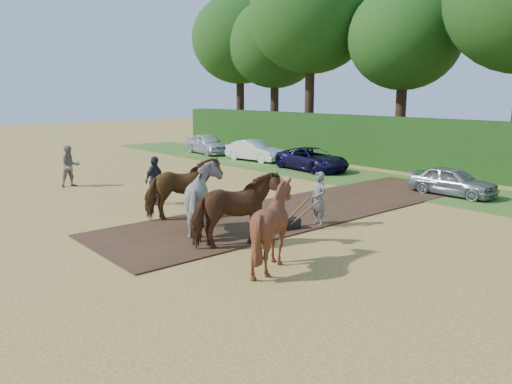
% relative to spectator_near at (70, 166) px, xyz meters
% --- Properties ---
extents(ground, '(120.00, 120.00, 0.00)m').
position_rel_spectator_near_xyz_m(ground, '(9.09, -1.67, -0.98)').
color(ground, gold).
rests_on(ground, ground).
extents(earth_strip, '(4.50, 17.00, 0.05)m').
position_rel_spectator_near_xyz_m(earth_strip, '(10.59, 5.33, -0.95)').
color(earth_strip, '#472D1C').
rests_on(earth_strip, ground).
extents(grass_verge, '(50.00, 5.00, 0.03)m').
position_rel_spectator_near_xyz_m(grass_verge, '(9.09, 12.33, -0.96)').
color(grass_verge, '#38601E').
rests_on(grass_verge, ground).
extents(hedgerow, '(46.00, 1.60, 3.00)m').
position_rel_spectator_near_xyz_m(hedgerow, '(9.09, 16.83, 0.52)').
color(hedgerow, '#14380F').
rests_on(hedgerow, ground).
extents(spectator_near, '(0.78, 0.98, 1.96)m').
position_rel_spectator_near_xyz_m(spectator_near, '(0.00, 0.00, 0.00)').
color(spectator_near, '#B8A590').
rests_on(spectator_near, ground).
extents(spectator_far, '(0.91, 1.23, 1.95)m').
position_rel_spectator_near_xyz_m(spectator_far, '(6.03, 1.19, -0.01)').
color(spectator_far, '#262933').
rests_on(spectator_far, ground).
extents(plough_team, '(7.61, 5.35, 2.21)m').
position_rel_spectator_near_xyz_m(plough_team, '(11.75, 0.37, 0.12)').
color(plough_team, brown).
rests_on(plough_team, ground).
extents(parked_cars, '(35.77, 2.64, 1.49)m').
position_rel_spectator_near_xyz_m(parked_cars, '(10.33, 12.40, -0.28)').
color(parked_cars, silver).
rests_on(parked_cars, ground).
extents(treeline, '(48.70, 10.60, 14.21)m').
position_rel_spectator_near_xyz_m(treeline, '(7.40, 20.02, 7.99)').
color(treeline, '#382616').
rests_on(treeline, ground).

